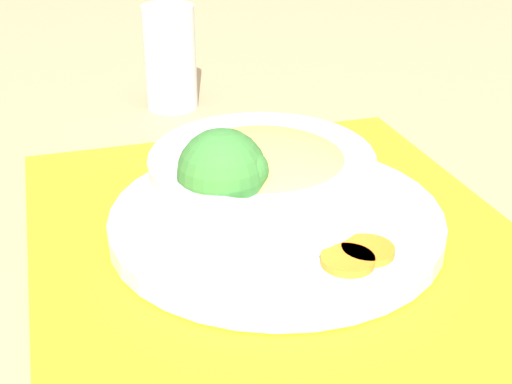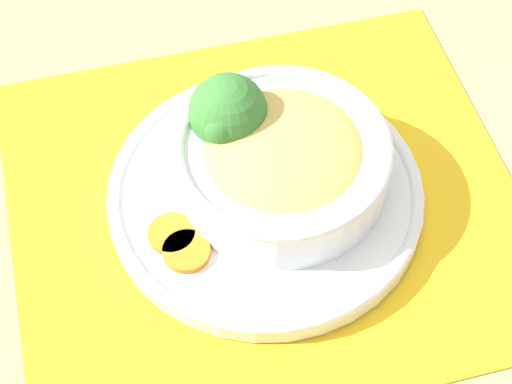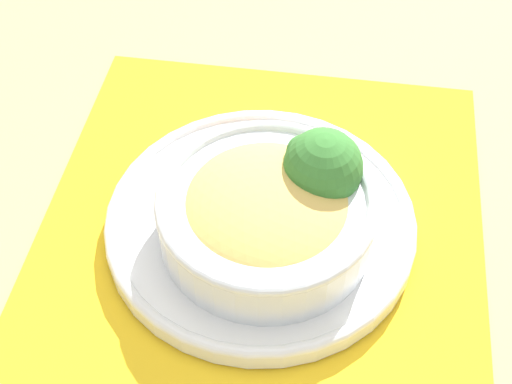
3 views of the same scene
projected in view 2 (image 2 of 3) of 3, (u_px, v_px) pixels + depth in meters
ground_plane at (265, 203)px, 0.76m from camera, size 4.00×4.00×0.00m
placemat at (265, 202)px, 0.76m from camera, size 0.45×0.49×0.00m
plate at (265, 193)px, 0.75m from camera, size 0.28×0.28×0.02m
bowl at (282, 159)px, 0.73m from camera, size 0.19×0.19×0.06m
broccoli_floret at (228, 114)px, 0.73m from camera, size 0.07×0.07×0.09m
carrot_slice_near at (172, 234)px, 0.72m from camera, size 0.04×0.04×0.01m
carrot_slice_middle at (186, 251)px, 0.71m from camera, size 0.04×0.04×0.01m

